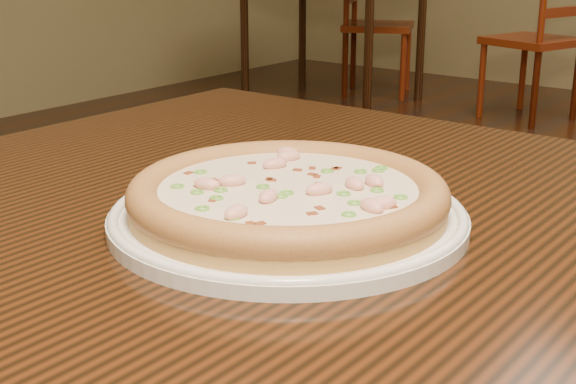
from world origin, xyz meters
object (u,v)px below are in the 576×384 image
Objects in this scene: hero_table at (433,346)px; plate at (288,216)px; pizza at (288,195)px; chair_b at (541,40)px; chair_a at (370,25)px.

hero_table is 3.89× the size of plate.
plate is at bearing -157.38° from hero_table.
chair_b reaches higher than pizza.
pizza is at bearing 22.81° from plate.
hero_table is at bearing 22.62° from plate.
pizza reaches higher than plate.
plate is 4.54m from chair_a.
pizza is at bearing -157.38° from hero_table.
hero_table is at bearing -70.80° from chair_b.
hero_table is at bearing 22.62° from pizza.
chair_a is 1.00× the size of chair_b.
plate is 1.12× the size of pizza.
chair_a reaches higher than hero_table.
chair_b is at bearing 107.32° from plate.
hero_table is 3.96m from chair_b.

